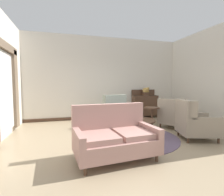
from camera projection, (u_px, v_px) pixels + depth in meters
The scene contains 15 objects.
ground at pixel (133, 141), 4.26m from camera, with size 9.00×9.00×0.00m, color #9E896B.
wall_back at pixel (105, 78), 7.06m from camera, with size 6.59×0.08×3.36m, color silver.
wall_right at pixel (210, 77), 5.87m from camera, with size 0.08×4.26×3.36m, color silver.
baseboard_back at pixel (106, 117), 7.13m from camera, with size 6.43×0.03×0.12m, color #4C3323.
area_rug at pixel (129, 137), 4.55m from camera, with size 2.60×2.60×0.01m, color #5B4C60.
window_with_curtains at pixel (5, 86), 4.35m from camera, with size 0.12×1.99×2.38m.
coffee_table at pixel (137, 122), 4.50m from camera, with size 0.97×0.97×0.48m.
porcelain_vase at pixel (137, 114), 4.54m from camera, with size 0.18×0.18×0.33m.
settee at pixel (115, 137), 3.24m from camera, with size 1.59×1.02×1.01m.
armchair_back_corner at pixel (173, 115), 5.52m from camera, with size 1.08×1.08×0.96m.
armchair_near_sideboard at pixel (112, 112), 6.02m from camera, with size 0.96×1.05×1.07m.
armchair_near_window at pixel (194, 123), 4.37m from camera, with size 1.08×1.01×1.02m.
side_table at pixel (152, 116), 5.39m from camera, with size 0.49×0.49×0.69m.
sideboard at pixel (145, 105), 7.31m from camera, with size 1.08×0.39×1.20m.
gramophone at pixel (147, 90), 7.19m from camera, with size 0.36×0.44×0.49m.
Camera 1 is at (-1.62, -3.87, 1.40)m, focal length 27.16 mm.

